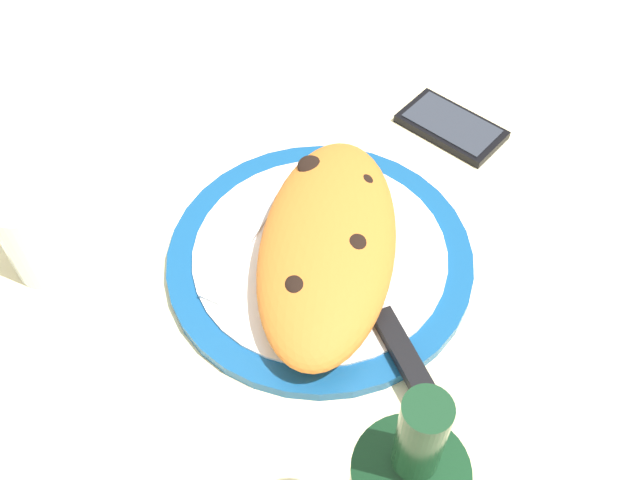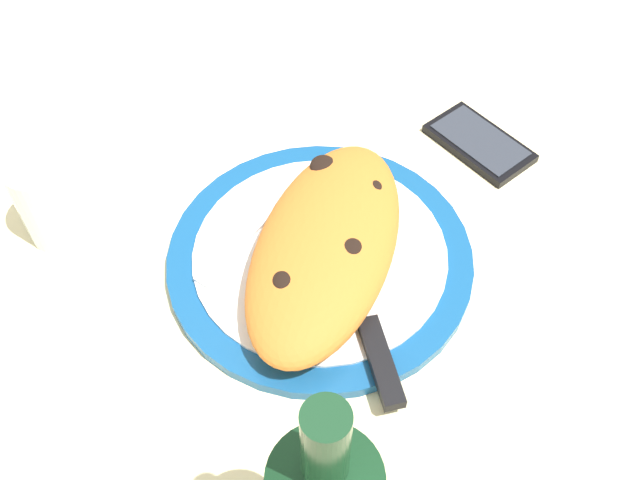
{
  "view_description": "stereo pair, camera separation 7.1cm",
  "coord_description": "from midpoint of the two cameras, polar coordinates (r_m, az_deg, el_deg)",
  "views": [
    {
      "loc": [
        43.03,
        8.74,
        59.74
      ],
      "look_at": [
        0.0,
        0.0,
        3.61
      ],
      "focal_mm": 40.24,
      "sensor_mm": 36.0,
      "label": 1
    },
    {
      "loc": [
        41.06,
        15.57,
        59.74
      ],
      "look_at": [
        0.0,
        0.0,
        3.61
      ],
      "focal_mm": 40.24,
      "sensor_mm": 36.0,
      "label": 2
    }
  ],
  "objects": [
    {
      "name": "calzone",
      "position": [
        0.7,
        3.37,
        -0.63
      ],
      "size": [
        28.84,
        15.07,
        5.47
      ],
      "color": "orange",
      "rests_on": "plate"
    },
    {
      "name": "ground_plane",
      "position": [
        0.75,
        2.7,
        -2.57
      ],
      "size": [
        150.0,
        150.0,
        3.0
      ],
      "primitive_type": "cube",
      "color": "beige"
    },
    {
      "name": "fork",
      "position": [
        0.74,
        -3.24,
        -0.06
      ],
      "size": [
        17.11,
        5.49,
        0.4
      ],
      "color": "silver",
      "rests_on": "plate"
    },
    {
      "name": "knife",
      "position": [
        0.67,
        7.18,
        -7.71
      ],
      "size": [
        18.86,
        13.69,
        1.2
      ],
      "color": "silver",
      "rests_on": "plate"
    },
    {
      "name": "plate",
      "position": [
        0.73,
        2.77,
        -1.54
      ],
      "size": [
        31.27,
        31.27,
        1.61
      ],
      "color": "navy",
      "rests_on": "ground_plane"
    },
    {
      "name": "water_glass",
      "position": [
        0.77,
        -18.11,
        2.59
      ],
      "size": [
        6.63,
        6.63,
        9.99
      ],
      "color": "silver",
      "rests_on": "ground_plane"
    },
    {
      "name": "smartphone",
      "position": [
        0.88,
        14.87,
        7.34
      ],
      "size": [
        11.88,
        13.95,
        1.16
      ],
      "color": "black",
      "rests_on": "ground_plane"
    }
  ]
}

